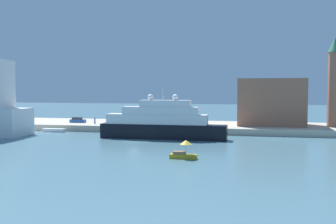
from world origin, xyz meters
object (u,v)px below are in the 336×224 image
parked_car (78,120)px  person_figure (95,121)px  harbor_building (271,102)px  large_yacht (161,123)px  mooring_bollard (160,125)px  small_motorboat (184,151)px  bell_tower (334,79)px  work_barge (54,130)px

parked_car → person_figure: person_figure is taller
harbor_building → large_yacht: bearing=-137.8°
large_yacht → parked_car: large_yacht is taller
mooring_bollard → person_figure: bearing=165.9°
small_motorboat → bell_tower: 53.10m
large_yacht → bell_tower: (38.42, 19.71, 9.86)m
bell_tower → mooring_bollard: 43.67m
work_barge → large_yacht: bearing=-14.0°
bell_tower → parked_car: bearing=-177.9°
small_motorboat → work_barge: size_ratio=0.73×
large_yacht → mooring_bollard: size_ratio=36.58×
large_yacht → mooring_bollard: (-2.71, 10.33, -1.45)m
large_yacht → small_motorboat: 24.80m
parked_car → person_figure: (5.94, -2.14, 0.21)m
large_yacht → harbor_building: 32.30m
work_barge → bell_tower: size_ratio=0.27×
small_motorboat → person_figure: person_figure is taller
work_barge → person_figure: 11.10m
small_motorboat → person_figure: (-30.94, 38.06, 1.19)m
small_motorboat → person_figure: 49.06m
bell_tower → mooring_bollard: size_ratio=28.64×
bell_tower → mooring_bollard: (-41.13, -9.38, -11.31)m
work_barge → mooring_bollard: mooring_bollard is taller
small_motorboat → bell_tower: bearing=55.6°
small_motorboat → person_figure: bearing=129.1°
small_motorboat → bell_tower: bell_tower is taller
person_figure → parked_car: bearing=160.2°
harbor_building → parked_car: 51.90m
person_figure → mooring_bollard: size_ratio=2.38×
large_yacht → small_motorboat: (9.17, -22.94, -2.18)m
small_motorboat → parked_car: parked_car is taller
work_barge → harbor_building: 55.49m
harbor_building → person_figure: (-45.51, -6.40, -5.08)m
work_barge → person_figure: (7.68, 7.76, 1.98)m
large_yacht → harbor_building: (23.74, 21.52, 4.09)m
bell_tower → large_yacht: bearing=-152.8°
harbor_building → mooring_bollard: 29.25m
harbor_building → small_motorboat: bearing=-108.2°
large_yacht → harbor_building: bearing=42.2°
work_barge → harbor_building: bearing=14.9°
small_motorboat → mooring_bollard: size_ratio=5.61×
large_yacht → harbor_building: size_ratio=1.67×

